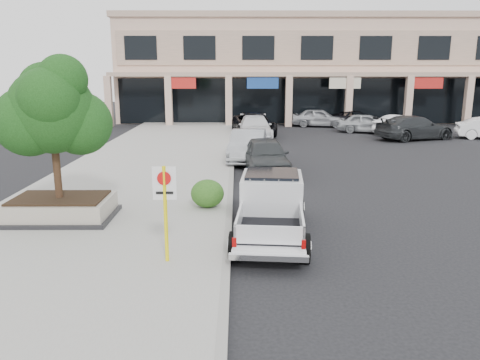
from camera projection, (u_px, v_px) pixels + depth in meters
name	position (u px, v px, depth m)	size (l,w,h in m)	color
ground	(283.00, 238.00, 13.05)	(120.00, 120.00, 0.00)	black
sidewalk	(133.00, 185.00, 18.85)	(8.00, 52.00, 0.15)	gray
curb	(231.00, 185.00, 18.87)	(0.20, 52.00, 0.15)	gray
strip_mall	(334.00, 69.00, 45.06)	(40.55, 12.43, 9.50)	#CFA292
planter	(60.00, 208.00, 14.27)	(3.20, 2.20, 0.68)	black
planter_tree	(58.00, 111.00, 13.76)	(2.90, 2.55, 4.00)	black
no_parking_sign	(165.00, 201.00, 10.80)	(0.55, 0.09, 2.30)	#FFE80D
hedge	(207.00, 193.00, 15.42)	(1.10, 0.99, 0.94)	#1D4C15
pickup_truck	(271.00, 209.00, 12.97)	(1.96, 5.28, 1.66)	silver
curb_car_a	(266.00, 156.00, 21.25)	(1.90, 4.73, 1.61)	#2E3133
curb_car_b	(248.00, 146.00, 24.13)	(1.69, 4.85, 1.60)	#A1A4A9
curb_car_c	(255.00, 128.00, 31.82)	(2.22, 5.46, 1.59)	silver
curb_car_d	(254.00, 124.00, 34.20)	(2.67, 5.80, 1.61)	black
lot_car_a	(367.00, 123.00, 35.22)	(1.72, 4.28, 1.46)	#AAAEB2
lot_car_b	(402.00, 125.00, 34.22)	(1.51, 4.34, 1.43)	white
lot_car_c	(415.00, 128.00, 31.75)	(2.28, 5.60, 1.63)	#282A2C
lot_car_d	(358.00, 119.00, 38.96)	(2.19, 4.76, 1.32)	black
lot_car_e	(319.00, 118.00, 39.05)	(1.81, 4.50, 1.53)	#A8AAB0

